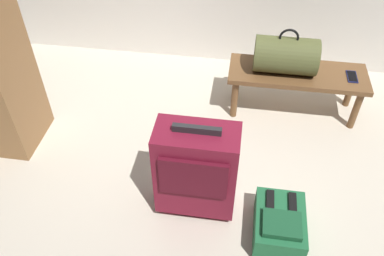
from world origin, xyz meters
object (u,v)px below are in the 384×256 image
cell_phone (352,77)px  backpack_green (280,224)px  bench (297,78)px  suitcase_upright_burgundy (197,169)px  duffel_bag_olive (286,55)px

cell_phone → backpack_green: 1.26m
cell_phone → backpack_green: (-0.48, -1.13, -0.27)m
bench → backpack_green: bearing=-95.3°
cell_phone → suitcase_upright_burgundy: bearing=-134.2°
bench → suitcase_upright_burgundy: size_ratio=1.50×
bench → duffel_bag_olive: duffel_bag_olive is taller
bench → cell_phone: size_ratio=6.94×
suitcase_upright_burgundy → bench: bearing=59.3°
bench → duffel_bag_olive: 0.22m
duffel_bag_olive → backpack_green: (0.00, -1.14, -0.40)m
duffel_bag_olive → cell_phone: size_ratio=3.06×
duffel_bag_olive → suitcase_upright_burgundy: bearing=-115.9°
bench → cell_phone: bearing=-1.3°
duffel_bag_olive → suitcase_upright_burgundy: duffel_bag_olive is taller
duffel_bag_olive → cell_phone: (0.49, -0.01, -0.13)m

